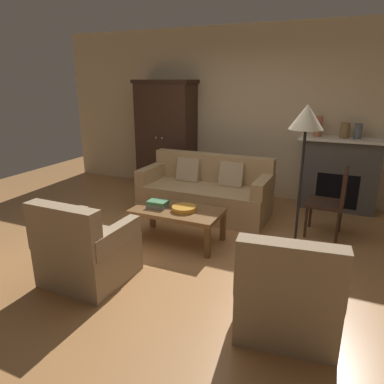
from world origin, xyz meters
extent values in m
plane|color=#B27A47|center=(0.00, 0.00, 0.00)|extent=(9.60, 9.60, 0.00)
cube|color=beige|center=(0.00, 2.55, 1.40)|extent=(7.20, 0.10, 2.80)
cube|color=#4C4947|center=(1.55, 2.30, 0.54)|extent=(1.10, 0.36, 1.08)
cube|color=black|center=(1.55, 2.12, 0.34)|extent=(0.60, 0.01, 0.52)
cube|color=white|center=(1.55, 2.28, 1.10)|extent=(1.26, 0.48, 0.04)
cube|color=#382319|center=(-1.40, 2.22, 0.94)|extent=(1.00, 0.52, 1.89)
cube|color=#2F1E15|center=(-1.40, 2.22, 1.92)|extent=(1.06, 0.55, 0.06)
sphere|color=#ADAFB5|center=(-1.46, 1.95, 0.98)|extent=(0.04, 0.04, 0.04)
sphere|color=#ADAFB5|center=(-1.34, 1.95, 0.98)|extent=(0.04, 0.04, 0.04)
cube|color=tan|center=(-0.25, 1.23, 0.22)|extent=(1.90, 0.85, 0.44)
cube|color=tan|center=(-0.25, 1.57, 0.65)|extent=(1.90, 0.19, 0.42)
cube|color=tan|center=(-1.13, 1.23, 0.55)|extent=(0.16, 0.80, 0.22)
cube|color=tan|center=(0.63, 1.24, 0.55)|extent=(0.16, 0.80, 0.22)
cube|color=tan|center=(-0.60, 1.43, 0.61)|extent=(0.36, 0.19, 0.37)
cube|color=tan|center=(0.10, 1.43, 0.61)|extent=(0.36, 0.19, 0.37)
cube|color=brown|center=(-0.20, 0.22, 0.39)|extent=(1.10, 0.60, 0.05)
cube|color=brown|center=(-0.71, -0.04, 0.18)|extent=(0.06, 0.06, 0.37)
cube|color=brown|center=(0.31, -0.04, 0.18)|extent=(0.06, 0.06, 0.37)
cube|color=brown|center=(-0.71, 0.48, 0.18)|extent=(0.06, 0.06, 0.37)
cube|color=brown|center=(0.31, 0.48, 0.18)|extent=(0.06, 0.06, 0.37)
cylinder|color=orange|center=(-0.10, 0.21, 0.45)|extent=(0.30, 0.30, 0.06)
cube|color=gray|center=(-0.46, 0.19, 0.44)|extent=(0.26, 0.19, 0.04)
cube|color=#427A4C|center=(-0.45, 0.19, 0.48)|extent=(0.25, 0.18, 0.05)
cylinder|color=#A86042|center=(1.17, 2.28, 1.27)|extent=(0.13, 0.13, 0.30)
cylinder|color=olive|center=(1.55, 2.28, 1.23)|extent=(0.14, 0.14, 0.22)
cylinder|color=#565B66|center=(1.73, 2.28, 1.23)|extent=(0.11, 0.11, 0.22)
cube|color=#997F60|center=(-0.61, -0.93, 0.21)|extent=(0.77, 0.77, 0.42)
cube|color=#997F60|center=(-0.61, -1.24, 0.65)|extent=(0.76, 0.17, 0.46)
cube|color=#997F60|center=(-0.28, -0.93, 0.52)|extent=(0.13, 0.70, 0.20)
cube|color=#997F60|center=(-0.94, -0.93, 0.52)|extent=(0.13, 0.70, 0.20)
cube|color=#997F60|center=(1.34, -0.86, 0.21)|extent=(0.85, 0.85, 0.42)
cube|color=#997F60|center=(1.38, -1.17, 0.65)|extent=(0.77, 0.25, 0.46)
cube|color=#997F60|center=(1.67, -0.82, 0.52)|extent=(0.21, 0.71, 0.20)
cube|color=#997F60|center=(1.01, -0.90, 0.52)|extent=(0.21, 0.71, 0.20)
cube|color=#382319|center=(1.45, 1.17, 0.43)|extent=(0.46, 0.46, 0.04)
cylinder|color=#382319|center=(1.27, 1.37, 0.21)|extent=(0.04, 0.04, 0.41)
cylinder|color=#382319|center=(1.25, 0.99, 0.21)|extent=(0.04, 0.04, 0.41)
cylinder|color=#382319|center=(1.65, 1.36, 0.21)|extent=(0.04, 0.04, 0.41)
cylinder|color=#382319|center=(1.63, 0.98, 0.21)|extent=(0.04, 0.04, 0.41)
cube|color=#382319|center=(1.65, 1.17, 0.68)|extent=(0.06, 0.44, 0.45)
cylinder|color=black|center=(1.20, 0.47, 0.01)|extent=(0.26, 0.26, 0.02)
cylinder|color=black|center=(1.20, 0.47, 0.73)|extent=(0.03, 0.03, 1.47)
cone|color=beige|center=(1.20, 0.47, 1.58)|extent=(0.36, 0.36, 0.26)
camera|label=1|loc=(1.66, -3.48, 1.95)|focal=33.49mm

